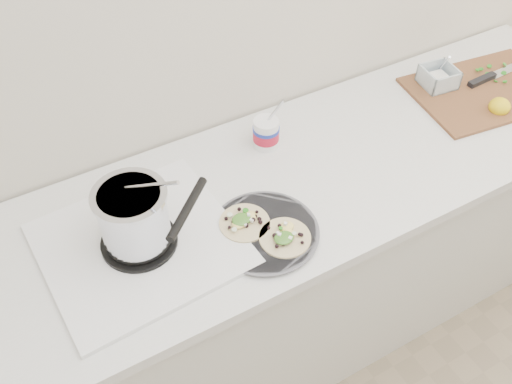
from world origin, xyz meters
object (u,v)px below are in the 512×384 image
taco_plate (264,230)px  tub (267,130)px  stove (136,227)px  cutboard (481,86)px

taco_plate → tub: bearing=58.7°
stove → tub: 0.54m
stove → taco_plate: size_ratio=1.75×
stove → tub: (0.50, 0.19, -0.02)m
stove → cutboard: bearing=-0.2°
tub → cutboard: (0.80, -0.12, -0.04)m
tub → cutboard: tub is taller
taco_plate → tub: 0.37m
cutboard → tub: bearing=178.7°
taco_plate → cutboard: bearing=11.1°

